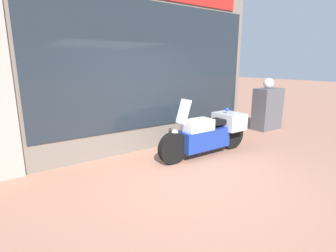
% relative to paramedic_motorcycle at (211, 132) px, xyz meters
% --- Properties ---
extents(ground_plane, '(60.00, 60.00, 0.00)m').
position_rel_paramedic_motorcycle_xyz_m(ground_plane, '(-1.26, -0.68, -0.52)').
color(ground_plane, '#9E6B56').
extents(shop_building, '(6.87, 0.55, 3.78)m').
position_rel_paramedic_motorcycle_xyz_m(shop_building, '(-1.74, 1.31, 1.38)').
color(shop_building, '#6B6056').
rests_on(shop_building, ground).
extents(window_display, '(5.34, 0.30, 2.00)m').
position_rel_paramedic_motorcycle_xyz_m(window_display, '(-0.80, 1.35, -0.05)').
color(window_display, slate).
rests_on(window_display, ground).
extents(paramedic_motorcycle, '(2.42, 0.67, 1.31)m').
position_rel_paramedic_motorcycle_xyz_m(paramedic_motorcycle, '(0.00, 0.00, 0.00)').
color(paramedic_motorcycle, black).
rests_on(paramedic_motorcycle, ground).
extents(utility_cabinet, '(0.91, 0.50, 1.27)m').
position_rel_paramedic_motorcycle_xyz_m(utility_cabinet, '(3.10, 0.69, 0.12)').
color(utility_cabinet, '#4C4C51').
rests_on(utility_cabinet, ground).
extents(white_helmet, '(0.30, 0.30, 0.30)m').
position_rel_paramedic_motorcycle_xyz_m(white_helmet, '(3.09, 0.72, 0.91)').
color(white_helmet, white).
rests_on(white_helmet, utility_cabinet).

